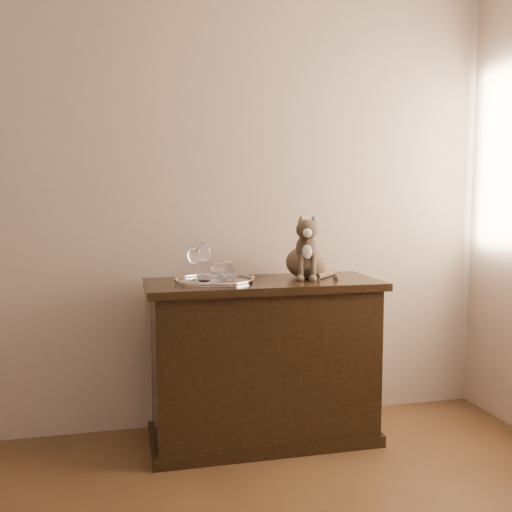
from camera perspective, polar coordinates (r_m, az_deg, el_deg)
The scene contains 9 objects.
wall_back at distance 3.12m, azimuth -11.49°, elevation 7.12°, with size 4.00×0.10×2.70m, color tan.
sideboard at distance 3.02m, azimuth 0.73°, elevation -10.48°, with size 1.20×0.50×0.85m, color black, non-canonical shape.
tray at distance 2.89m, azimuth -4.12°, elevation -2.53°, with size 0.40×0.40×0.01m, color silver.
wine_glass_b at distance 2.95m, azimuth -5.25°, elevation -0.45°, with size 0.07×0.07×0.19m, color white, non-canonical shape.
wine_glass_c at distance 2.82m, azimuth -6.23°, elevation -0.87°, with size 0.07×0.07×0.17m, color white, non-canonical shape.
wine_glass_d at distance 2.87m, azimuth -5.23°, elevation -0.63°, with size 0.07×0.07×0.18m, color silver, non-canonical shape.
tumbler_a at distance 2.85m, azimuth -3.07°, elevation -1.54°, with size 0.09×0.09×0.10m, color white.
tumbler_b at distance 2.77m, azimuth -3.85°, elevation -1.90°, with size 0.08×0.08×0.08m, color silver.
cat at distance 3.02m, azimuth 5.07°, elevation 1.00°, with size 0.34×0.31×0.34m, color #4C3D2D, non-canonical shape.
Camera 1 is at (-0.11, -0.87, 1.27)m, focal length 40.00 mm.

